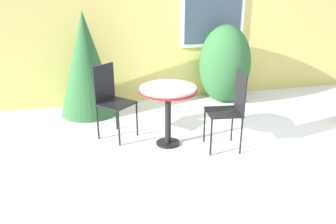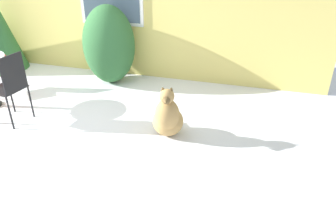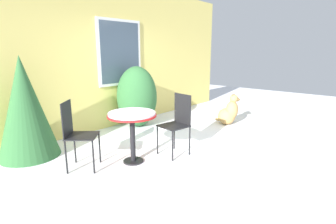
% 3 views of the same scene
% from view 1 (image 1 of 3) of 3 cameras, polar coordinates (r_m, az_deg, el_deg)
% --- Properties ---
extents(ground_plane, '(16.00, 16.00, 0.00)m').
position_cam_1_polar(ground_plane, '(4.68, 15.48, -5.13)').
color(ground_plane, white).
extents(house_wall, '(8.00, 0.10, 3.21)m').
position_cam_1_polar(house_wall, '(6.22, 6.78, 17.30)').
color(house_wall, '#E5D16B').
rests_on(house_wall, ground_plane).
extents(shrub_left, '(0.92, 0.91, 1.39)m').
position_cam_1_polar(shrub_left, '(6.01, 9.86, 8.18)').
color(shrub_left, '#2D6033').
rests_on(shrub_left, ground_plane).
extents(evergreen_bush, '(0.95, 0.95, 1.67)m').
position_cam_1_polar(evergreen_bush, '(5.48, -14.02, 8.11)').
color(evergreen_bush, '#2D6033').
rests_on(evergreen_bush, ground_plane).
extents(patio_table, '(0.75, 0.75, 0.81)m').
position_cam_1_polar(patio_table, '(4.22, 0.00, 2.83)').
color(patio_table, black).
rests_on(patio_table, ground_plane).
extents(patio_chair_near_table, '(0.60, 0.60, 1.02)m').
position_cam_1_polar(patio_chair_near_table, '(4.57, -9.78, 2.45)').
color(patio_chair_near_table, black).
rests_on(patio_chair_near_table, ground_plane).
extents(patio_chair_far_side, '(0.48, 0.48, 1.02)m').
position_cam_1_polar(patio_chair_far_side, '(4.23, 10.74, 0.85)').
color(patio_chair_far_side, black).
rests_on(patio_chair_far_side, ground_plane).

